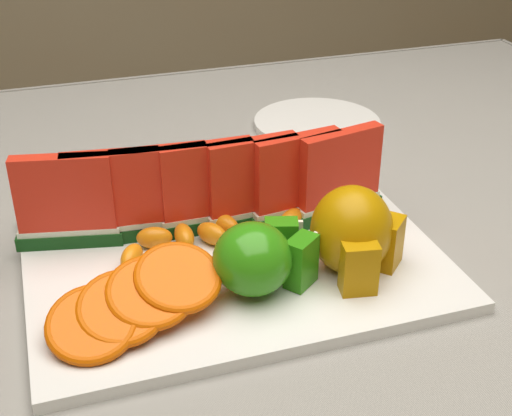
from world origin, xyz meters
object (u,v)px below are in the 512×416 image
apple_cluster (259,258)px  side_plate (317,123)px  platter (233,259)px  pear_cluster (354,233)px

apple_cluster → side_plate: size_ratio=0.49×
platter → side_plate: bearing=54.5°
platter → side_plate: size_ratio=1.83×
apple_cluster → side_plate: 0.42m
platter → apple_cluster: (0.01, -0.06, 0.04)m
side_plate → apple_cluster: bearing=-119.8°
platter → pear_cluster: 0.13m
apple_cluster → pear_cluster: pear_cluster is taller
side_plate → platter: bearing=-125.5°
pear_cluster → side_plate: size_ratio=0.45×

